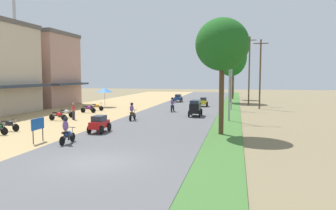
% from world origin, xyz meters
% --- Properties ---
extents(ground_plane, '(180.00, 180.00, 0.00)m').
position_xyz_m(ground_plane, '(0.00, 0.00, 0.00)').
color(ground_plane, '#7A6B4C').
extents(road_strip, '(9.00, 140.00, 0.08)m').
position_xyz_m(road_strip, '(0.00, 0.00, 0.04)').
color(road_strip, '#565659').
rests_on(road_strip, ground).
extents(median_strip, '(2.40, 140.00, 0.06)m').
position_xyz_m(median_strip, '(5.70, 0.00, 0.03)').
color(median_strip, '#3D6B2D').
rests_on(median_strip, ground).
extents(shophouse_mid, '(8.83, 8.27, 10.10)m').
position_xyz_m(shophouse_mid, '(-19.98, 26.94, 5.05)').
color(shophouse_mid, tan).
rests_on(shophouse_mid, ground).
extents(parked_motorbike_second, '(1.80, 0.54, 0.94)m').
position_xyz_m(parked_motorbike_second, '(-10.09, 7.02, 0.55)').
color(parked_motorbike_second, black).
rests_on(parked_motorbike_second, dirt_shoulder).
extents(parked_motorbike_third, '(1.80, 0.54, 0.94)m').
position_xyz_m(parked_motorbike_third, '(-9.60, 13.09, 0.55)').
color(parked_motorbike_third, black).
rests_on(parked_motorbike_third, dirt_shoulder).
extents(parked_motorbike_fourth, '(1.80, 0.54, 0.94)m').
position_xyz_m(parked_motorbike_fourth, '(-10.10, 15.35, 0.55)').
color(parked_motorbike_fourth, black).
rests_on(parked_motorbike_fourth, dirt_shoulder).
extents(parked_motorbike_fifth, '(1.80, 0.54, 0.94)m').
position_xyz_m(parked_motorbike_fifth, '(-9.73, 19.63, 0.55)').
color(parked_motorbike_fifth, black).
rests_on(parked_motorbike_fifth, dirt_shoulder).
extents(parked_motorbike_sixth, '(1.80, 0.54, 0.94)m').
position_xyz_m(parked_motorbike_sixth, '(-9.82, 22.00, 0.55)').
color(parked_motorbike_sixth, black).
rests_on(parked_motorbike_sixth, dirt_shoulder).
extents(street_signboard, '(0.06, 1.30, 1.50)m').
position_xyz_m(street_signboard, '(-5.49, 3.75, 1.11)').
color(street_signboard, '#262628').
rests_on(street_signboard, dirt_shoulder).
extents(vendor_umbrella, '(2.20, 2.20, 2.52)m').
position_xyz_m(vendor_umbrella, '(-10.65, 26.48, 2.31)').
color(vendor_umbrella, '#99999E').
rests_on(vendor_umbrella, dirt_shoulder).
extents(pedestrian_on_shoulder, '(0.42, 0.36, 1.62)m').
position_xyz_m(pedestrian_on_shoulder, '(-8.45, 13.83, 0.96)').
color(pedestrian_on_shoulder, '#33333D').
rests_on(pedestrian_on_shoulder, dirt_shoulder).
extents(median_tree_nearest, '(3.71, 3.71, 8.09)m').
position_xyz_m(median_tree_nearest, '(5.42, 9.01, 6.28)').
color(median_tree_nearest, '#4C351E').
rests_on(median_tree_nearest, median_strip).
extents(median_tree_second, '(4.77, 4.77, 9.90)m').
position_xyz_m(median_tree_second, '(5.51, 37.74, 7.03)').
color(median_tree_second, '#4C351E').
rests_on(median_tree_second, median_strip).
extents(median_tree_third, '(2.80, 2.80, 9.60)m').
position_xyz_m(median_tree_third, '(5.70, 46.10, 7.84)').
color(median_tree_third, '#4C351E').
rests_on(median_tree_third, median_strip).
extents(streetlamp_near, '(3.16, 0.20, 7.13)m').
position_xyz_m(streetlamp_near, '(5.80, 16.11, 4.21)').
color(streetlamp_near, gray).
rests_on(streetlamp_near, median_strip).
extents(streetlamp_mid, '(3.16, 0.20, 7.08)m').
position_xyz_m(streetlamp_mid, '(5.80, 26.54, 4.18)').
color(streetlamp_mid, gray).
rests_on(streetlamp_mid, median_strip).
extents(streetlamp_far, '(3.16, 0.20, 7.43)m').
position_xyz_m(streetlamp_far, '(5.80, 53.17, 4.36)').
color(streetlamp_far, gray).
rests_on(streetlamp_far, median_strip).
extents(utility_pole_near, '(1.80, 0.20, 8.72)m').
position_xyz_m(utility_pole_near, '(9.29, 28.83, 4.55)').
color(utility_pole_near, brown).
rests_on(utility_pole_near, ground).
extents(utility_pole_far, '(1.80, 0.20, 9.71)m').
position_xyz_m(utility_pole_far, '(8.12, 34.17, 5.05)').
color(utility_pole_far, brown).
rests_on(utility_pole_far, ground).
extents(car_hatchback_red, '(1.04, 2.00, 1.23)m').
position_xyz_m(car_hatchback_red, '(-3.22, 7.79, 0.75)').
color(car_hatchback_red, red).
rests_on(car_hatchback_red, road_strip).
extents(car_van_black, '(1.19, 2.41, 1.67)m').
position_xyz_m(car_van_black, '(2.39, 18.71, 1.02)').
color(car_van_black, black).
rests_on(car_van_black, road_strip).
extents(car_hatchback_yellow, '(1.04, 2.00, 1.23)m').
position_xyz_m(car_hatchback_yellow, '(2.11, 29.68, 0.75)').
color(car_hatchback_yellow, gold).
rests_on(car_hatchback_yellow, road_strip).
extents(car_sedan_blue, '(1.10, 2.26, 1.19)m').
position_xyz_m(car_sedan_blue, '(-2.63, 36.77, 0.74)').
color(car_sedan_blue, navy).
rests_on(car_sedan_blue, road_strip).
extents(motorbike_foreground_rider, '(0.54, 1.80, 1.66)m').
position_xyz_m(motorbike_foreground_rider, '(-3.47, 3.62, 0.86)').
color(motorbike_foreground_rider, black).
rests_on(motorbike_foreground_rider, road_strip).
extents(motorbike_ahead_second, '(0.54, 1.80, 1.66)m').
position_xyz_m(motorbike_ahead_second, '(-2.93, 14.50, 0.86)').
color(motorbike_ahead_second, black).
rests_on(motorbike_ahead_second, road_strip).
extents(motorbike_ahead_third, '(0.54, 1.80, 1.66)m').
position_xyz_m(motorbike_ahead_third, '(-0.74, 22.53, 0.86)').
color(motorbike_ahead_third, black).
rests_on(motorbike_ahead_third, road_strip).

